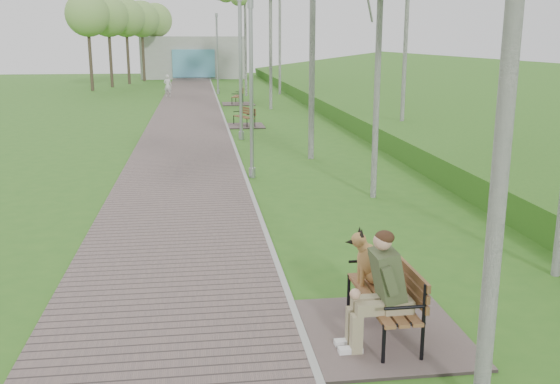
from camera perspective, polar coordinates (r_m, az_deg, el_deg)
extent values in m
plane|color=#32661E|center=(13.08, -1.66, -2.92)|extent=(120.00, 120.00, 0.00)
cube|color=#62524F|center=(34.17, -8.36, 7.38)|extent=(3.50, 67.00, 0.04)
cube|color=#999993|center=(34.19, -5.40, 7.48)|extent=(0.10, 67.00, 0.05)
cube|color=#407622|center=(35.26, 14.74, 7.24)|extent=(14.00, 70.00, 1.60)
cube|color=#9E9E99|center=(63.48, -7.91, 12.10)|extent=(10.00, 5.00, 4.00)
cube|color=#549CBC|center=(60.90, -7.90, 11.56)|extent=(4.00, 0.20, 2.60)
cube|color=#62524F|center=(8.50, 9.52, -12.53)|extent=(2.04, 2.27, 0.04)
cube|color=brown|center=(8.28, 9.32, -9.51)|extent=(0.55, 1.71, 0.05)
cube|color=brown|center=(8.25, 11.22, -7.38)|extent=(0.08, 1.70, 0.37)
cube|color=#62524F|center=(27.83, -3.21, 6.07)|extent=(1.65, 1.83, 0.04)
cube|color=brown|center=(27.78, -3.32, 6.87)|extent=(0.92, 1.43, 0.04)
cube|color=brown|center=(27.85, -2.92, 7.40)|extent=(0.57, 1.28, 0.30)
cube|color=#62524F|center=(37.43, -3.84, 8.05)|extent=(1.87, 2.08, 0.04)
cube|color=brown|center=(37.39, -3.93, 8.73)|extent=(0.79, 1.62, 0.04)
cube|color=brown|center=(37.33, -3.55, 9.16)|extent=(0.37, 1.53, 0.34)
cylinder|color=#999BA1|center=(17.40, -2.56, 1.78)|extent=(0.18, 0.18, 0.28)
cylinder|color=#999BA1|center=(17.08, -2.63, 8.91)|extent=(0.11, 0.11, 4.61)
cylinder|color=#999BA1|center=(17.04, -2.72, 16.82)|extent=(0.17, 0.17, 0.23)
cylinder|color=#999BA1|center=(24.10, -3.55, 5.18)|extent=(0.21, 0.21, 0.31)
cylinder|color=#999BA1|center=(23.85, -3.64, 10.98)|extent=(0.12, 0.12, 5.19)
cylinder|color=#999BA1|center=(44.47, -5.67, 9.10)|extent=(0.21, 0.21, 0.32)
cylinder|color=#999BA1|center=(44.34, -5.75, 12.30)|extent=(0.13, 0.13, 5.28)
cylinder|color=#999BA1|center=(44.35, -5.84, 15.78)|extent=(0.19, 0.19, 0.26)
imported|color=beige|center=(42.58, -10.23, 9.54)|extent=(0.62, 0.50, 1.48)
cylinder|color=silver|center=(14.96, 9.04, 13.84)|extent=(0.18, 0.18, 7.62)
cylinder|color=silver|center=(22.95, 11.47, 14.48)|extent=(0.17, 0.17, 8.27)
cylinder|color=silver|center=(34.43, -0.87, 15.65)|extent=(0.19, 0.19, 9.72)
cylinder|color=silver|center=(42.66, -3.19, 14.40)|extent=(0.17, 0.17, 8.42)
cylinder|color=silver|center=(44.20, -0.02, 15.53)|extent=(0.20, 0.20, 10.16)
cylinder|color=silver|center=(48.84, -3.64, 15.57)|extent=(0.21, 0.21, 10.55)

